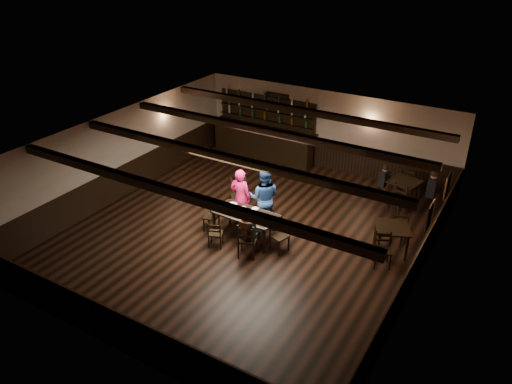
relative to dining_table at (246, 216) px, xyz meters
The scene contains 25 objects.
ground 0.73m from the dining_table, 103.03° to the left, with size 10.00×10.00×0.00m, color black.
room_shell 1.11m from the dining_table, 99.80° to the left, with size 9.02×10.02×2.71m.
dining_table is the anchor object (origin of this frame).
chair_near_left 0.94m from the dining_table, 119.15° to the right, with size 0.47×0.46×0.77m.
chair_near_right 0.92m from the dining_table, 57.29° to the right, with size 0.57×0.55×0.97m.
chair_end_left 0.99m from the dining_table, behind, with size 0.45×0.46×0.83m.
chair_end_right 0.99m from the dining_table, ahead, with size 0.49×0.50×0.87m.
chair_far_pushed 1.50m from the dining_table, 129.56° to the left, with size 0.66×0.66×1.03m.
woman_pink 0.77m from the dining_table, 133.31° to the left, with size 0.61×0.40×1.67m, color #FF1D3D.
man_blue 0.79m from the dining_table, 81.52° to the left, with size 0.87×0.68×1.80m, color navy.
seated_person 0.86m from the dining_table, 56.62° to the right, with size 0.37×0.55×0.90m.
cake 0.50m from the dining_table, behind, with size 0.34×0.34×0.10m.
plate_stack_a 0.18m from the dining_table, behind, with size 0.16×0.16×0.15m, color white.
plate_stack_b 0.31m from the dining_table, ahead, with size 0.17×0.17×0.21m, color white.
tea_light 0.16m from the dining_table, 85.87° to the left, with size 0.06×0.06×0.06m.
salt_shaker 0.39m from the dining_table, ahead, with size 0.04×0.04×0.10m, color silver.
pepper_shaker 0.44m from the dining_table, 10.43° to the right, with size 0.03×0.03×0.08m, color #A5A8AD.
drink_glass 0.33m from the dining_table, 13.62° to the left, with size 0.06×0.06×0.10m, color silver.
menu_red 0.52m from the dining_table, 16.74° to the right, with size 0.34×0.24×0.00m, color maroon.
menu_blue 0.53m from the dining_table, 12.92° to the left, with size 0.30×0.21×0.00m, color #101953.
bar_counter 5.50m from the dining_table, 114.97° to the left, with size 3.97×0.70×2.20m.
back_table_a 3.74m from the dining_table, 20.36° to the left, with size 1.11×1.11×0.75m.
back_table_b 5.04m from the dining_table, 53.03° to the left, with size 1.03×1.03×0.75m.
bg_patron_left 4.65m from the dining_table, 58.48° to the left, with size 0.27×0.36×0.68m.
bg_patron_right 5.57m from the dining_table, 46.66° to the left, with size 0.24×0.38×0.78m.
Camera 1 is at (6.05, -9.84, 7.30)m, focal length 35.00 mm.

